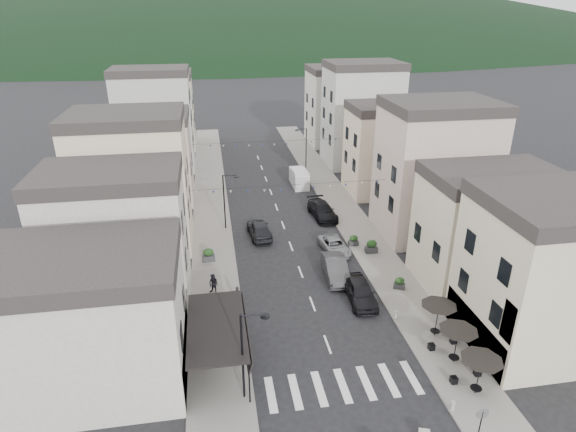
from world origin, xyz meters
The scene contains 30 objects.
ground centered at (0.00, 0.00, 0.00)m, with size 700.00×700.00×0.00m, color black.
sidewalk_left centered at (-7.50, 32.00, 0.06)m, with size 4.00×76.00×0.12m, color slate.
sidewalk_right centered at (7.50, 32.00, 0.06)m, with size 4.00×76.00×0.12m, color slate.
hill_backdrop centered at (0.00, 300.00, 0.00)m, with size 640.00×360.00×70.00m, color black.
boutique_building centered at (-15.50, 5.00, 4.00)m, with size 12.00×8.00×8.00m, color #A9A49B.
bistro_building centered at (14.50, 4.00, 5.00)m, with size 10.00×8.00×10.00m, color beige.
boutique_awning centered at (-7.25, 5.00, 3.11)m, with size 3.77×7.50×3.28m.
buildings_row_left centered at (-14.50, 37.75, 6.12)m, with size 10.20×54.16×14.00m.
buildings_row_right centered at (14.50, 36.59, 6.32)m, with size 10.20×54.16×14.50m.
cafe_terrace centered at (7.70, 2.80, 2.36)m, with size 2.50×8.10×2.53m.
streetlamp_left_near centered at (-5.82, 2.00, 3.70)m, with size 1.70×0.56×6.00m.
streetlamp_left_far centered at (-5.82, 26.00, 3.70)m, with size 1.70×0.56×6.00m.
streetlamp_right_far centered at (5.82, 44.00, 3.70)m, with size 1.70×0.56×6.00m.
traffic_sign centered at (5.80, -3.50, 1.93)m, with size 0.70×0.07×2.70m.
bollards centered at (0.00, 5.50, 0.42)m, with size 11.66×10.26×0.60m.
bunting_near centered at (0.00, 22.00, 5.65)m, with size 19.00×0.28×0.62m.
bunting_far centered at (0.00, 38.00, 5.65)m, with size 19.00×0.28×0.62m.
parked_car_a centered at (3.82, 10.83, 0.85)m, with size 2.00×4.98×1.70m, color black.
parked_car_b centered at (2.80, 14.65, 0.85)m, with size 1.80×5.18×1.71m, color #343437.
parked_car_c centered at (3.88, 19.25, 0.63)m, with size 2.10×4.56×1.27m, color gray.
parked_car_d centered at (4.60, 27.35, 0.81)m, with size 2.26×5.57×1.62m, color black.
parked_car_e centered at (-2.80, 23.60, 0.85)m, with size 2.00×4.98×1.70m, color black.
delivery_van centered at (3.95, 37.67, 1.10)m, with size 1.87×4.67×2.23m.
pedestrian_a centered at (-5.80, 11.65, 0.93)m, with size 0.59×0.39×1.62m, color black.
pedestrian_b centered at (-7.61, 13.67, 0.97)m, with size 0.83×0.65×1.71m, color black.
planter_la centered at (-8.45, 5.24, 0.69)m, with size 1.17×0.85×1.18m.
planter_lb centered at (-7.95, 19.16, 0.72)m, with size 1.17×0.72×1.25m.
planter_ra centered at (7.50, 11.86, 0.62)m, with size 1.05×0.84×1.03m.
planter_rb centered at (7.23, 18.30, 0.74)m, with size 1.15×0.64×1.28m.
planter_rc centered at (6.00, 20.01, 0.63)m, with size 0.96×0.55×1.06m.
Camera 1 is at (-7.12, -20.12, 21.64)m, focal length 30.00 mm.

